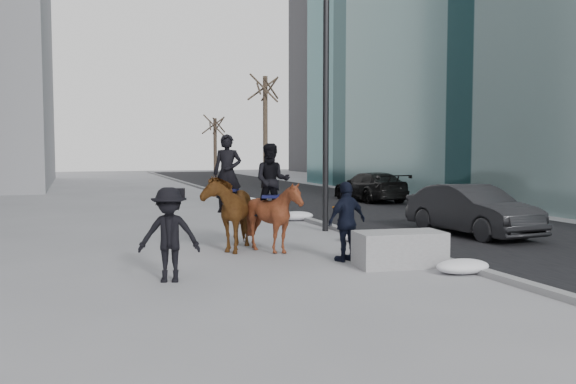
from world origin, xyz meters
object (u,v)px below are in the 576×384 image
object	(u,v)px
mounted_left	(229,207)
car_near	(472,210)
planter	(400,249)
mounted_right	(274,209)

from	to	relation	value
mounted_left	car_near	bearing A→B (deg)	0.58
planter	car_near	bearing A→B (deg)	38.61
car_near	mounted_left	bearing A→B (deg)	176.16
car_near	mounted_right	size ratio (longest dim) A/B	1.69
car_near	mounted_right	bearing A→B (deg)	-176.08
mounted_left	mounted_right	world-z (taller)	mounted_left
mounted_left	mounted_right	distance (m)	1.22
planter	mounted_right	distance (m)	3.26
planter	mounted_right	size ratio (longest dim) A/B	0.71
planter	mounted_right	bearing A→B (deg)	127.89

